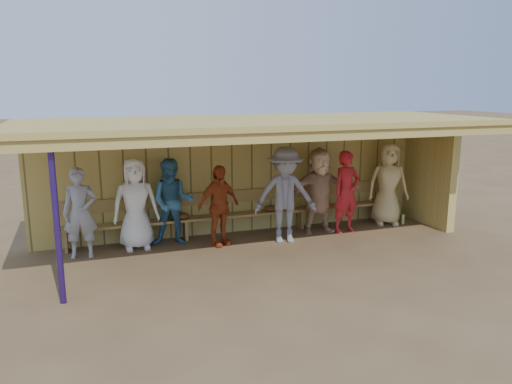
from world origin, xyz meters
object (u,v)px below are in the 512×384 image
player_b (136,204)px  player_d (219,206)px  player_e (285,195)px  player_h (388,184)px  player_a (80,213)px  bench (244,209)px  player_g (346,192)px  player_f (319,191)px  player_c (173,202)px

player_b → player_d: 1.60m
player_e → player_h: bearing=22.2°
player_a → player_b: size_ratio=0.94×
player_a → player_d: (2.57, -0.16, -0.03)m
player_d → bench: (0.73, 0.65, -0.28)m
player_a → player_g: player_g is taller
player_g → player_f: bearing=153.2°
player_h → bench: player_h is taller
player_d → player_e: (1.32, -0.22, 0.16)m
player_g → player_e: bearing=179.0°
player_g → player_h: (1.21, 0.26, 0.05)m
player_a → player_g: (5.38, -0.18, 0.05)m
player_e → bench: 1.13m
player_c → player_h: (4.88, -0.10, 0.07)m
player_d → player_h: size_ratio=0.86×
player_a → bench: player_a is taller
player_a → bench: 3.35m
player_a → player_f: 4.84m
player_a → player_b: 1.03m
player_d → player_e: 1.35m
player_a → player_h: player_h is taller
player_d → player_e: size_ratio=0.83×
player_c → player_g: size_ratio=0.98×
player_b → player_g: bearing=-5.9°
player_e → player_g: size_ratio=1.09×
player_a → player_c: (1.72, 0.18, 0.03)m
player_d → player_e: player_e is taller
player_c → player_g: bearing=9.1°
player_b → player_g: size_ratio=1.01×
player_f → player_h: player_h is taller
player_a → player_e: (3.88, -0.38, 0.13)m
player_e → player_f: size_ratio=1.06×
player_a → player_d: player_a is taller
player_b → bench: 2.34m
player_h → player_a: bearing=-162.3°
player_h → player_f: bearing=-160.2°
player_b → player_e: size_ratio=0.92×
player_c → player_d: bearing=-7.2°
player_a → player_f: player_f is taller
player_b → player_c: 0.71m
player_c → bench: player_c is taller
player_b → player_h: size_ratio=0.95×
player_d → bench: size_ratio=0.21×
player_a → player_d: bearing=3.0°
player_c → player_h: player_h is taller
player_b → player_a: bearing=-171.0°
player_f → player_d: bearing=-173.9°
player_d → player_h: bearing=-17.0°
player_e → player_h: size_ratio=1.03×
player_c → bench: size_ratio=0.23×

